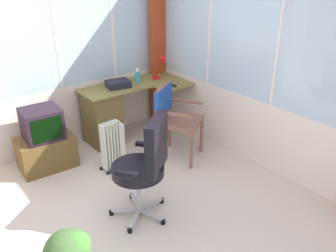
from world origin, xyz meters
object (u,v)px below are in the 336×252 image
object	(u,v)px
desk	(107,114)
paper_tray	(118,84)
desk_lamp	(163,64)
space_heater	(113,145)
wooden_armchair	(171,112)
tv_remote	(172,85)
tv_on_stand	(45,142)
office_chair	(146,162)
spray_bottle	(137,75)

from	to	relation	value
desk	paper_tray	bearing A→B (deg)	2.47
desk_lamp	space_heater	xyz separation A→B (m)	(-1.20, -0.59, -0.65)
wooden_armchair	space_heater	world-z (taller)	wooden_armchair
tv_remote	tv_on_stand	xyz separation A→B (m)	(-1.71, 0.28, -0.42)
office_chair	tv_remote	bearing A→B (deg)	43.10
tv_remote	wooden_armchair	size ratio (longest dim) A/B	0.16
spray_bottle	tv_on_stand	world-z (taller)	spray_bottle
desk	paper_tray	world-z (taller)	paper_tray
office_chair	paper_tray	bearing A→B (deg)	66.35
desk_lamp	tv_on_stand	xyz separation A→B (m)	(-1.82, -0.05, -0.63)
wooden_armchair	space_heater	distance (m)	0.81
spray_bottle	office_chair	size ratio (longest dim) A/B	0.20
office_chair	tv_on_stand	xyz separation A→B (m)	(-0.41, 1.50, -0.28)
desk_lamp	office_chair	size ratio (longest dim) A/B	0.32
tv_on_stand	tv_remote	bearing A→B (deg)	-9.37
paper_tray	wooden_armchair	world-z (taller)	wooden_armchair
desk	desk_lamp	size ratio (longest dim) A/B	4.19
paper_tray	tv_on_stand	size ratio (longest dim) A/B	0.40
desk_lamp	paper_tray	xyz separation A→B (m)	(-0.70, 0.07, -0.17)
office_chair	space_heater	size ratio (longest dim) A/B	1.74
spray_bottle	space_heater	distance (m)	1.20
desk_lamp	tv_remote	size ratio (longest dim) A/B	2.25
tv_remote	space_heater	world-z (taller)	tv_remote
desk	space_heater	world-z (taller)	desk
desk	space_heater	distance (m)	0.73
space_heater	spray_bottle	bearing A→B (deg)	39.31
desk_lamp	paper_tray	distance (m)	0.72
desk	tv_on_stand	size ratio (longest dim) A/B	1.88
desk_lamp	tv_remote	distance (m)	0.41
paper_tray	space_heater	distance (m)	0.96
spray_bottle	paper_tray	bearing A→B (deg)	-177.65
spray_bottle	space_heater	size ratio (longest dim) A/B	0.35
tv_on_stand	space_heater	bearing A→B (deg)	-41.05
tv_remote	space_heater	size ratio (longest dim) A/B	0.25
tv_on_stand	paper_tray	bearing A→B (deg)	6.56
tv_remote	office_chair	bearing A→B (deg)	-147.51
desk	desk_lamp	world-z (taller)	desk_lamp
desk	wooden_armchair	bearing A→B (deg)	-63.24
paper_tray	wooden_armchair	size ratio (longest dim) A/B	0.32
desk	spray_bottle	size ratio (longest dim) A/B	6.57
tv_remote	office_chair	xyz separation A→B (m)	(-1.30, -1.22, -0.14)
office_chair	tv_on_stand	distance (m)	1.58
tv_on_stand	desk	bearing A→B (deg)	7.44
desk	spray_bottle	distance (m)	0.68
tv_remote	spray_bottle	xyz separation A→B (m)	(-0.27, 0.42, 0.09)
wooden_armchair	tv_on_stand	bearing A→B (deg)	151.88
office_chair	wooden_armchair	bearing A→B (deg)	39.84
tv_remote	desk	bearing A→B (deg)	142.34
desk_lamp	tv_remote	bearing A→B (deg)	-107.66
desk_lamp	wooden_armchair	world-z (taller)	desk_lamp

